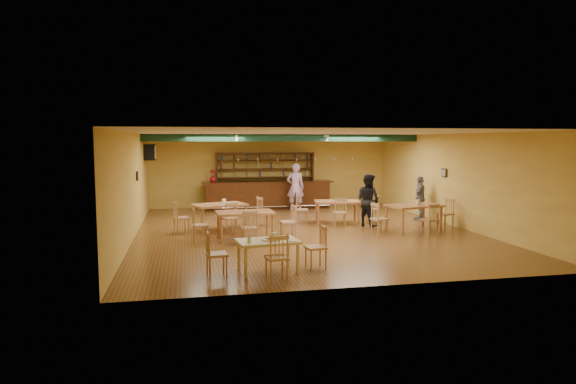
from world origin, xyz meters
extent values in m
plane|color=brown|center=(0.00, 0.00, 0.00)|extent=(12.00, 12.00, 0.00)
cube|color=#10301F|center=(0.00, 2.80, 2.87)|extent=(10.00, 0.30, 0.25)
cube|color=silver|center=(-1.80, 3.40, 2.94)|extent=(0.05, 2.50, 0.05)
cube|color=silver|center=(1.40, 3.40, 2.94)|extent=(0.05, 2.50, 0.05)
cube|color=silver|center=(-4.80, 4.20, 2.35)|extent=(0.34, 0.70, 0.48)
cube|color=black|center=(-4.97, 1.00, 1.70)|extent=(0.04, 0.34, 0.28)
cube|color=black|center=(4.97, 0.50, 1.70)|extent=(0.04, 0.34, 0.28)
cube|color=black|center=(-0.27, 5.15, 0.56)|extent=(5.31, 0.85, 1.13)
cube|color=black|center=(-0.27, 5.78, 1.14)|extent=(4.11, 0.40, 2.28)
imported|color=#A60F1D|center=(-2.48, 5.15, 1.37)|extent=(0.35, 0.35, 0.49)
cube|color=#A4653A|center=(-2.51, 0.81, 0.40)|extent=(1.82, 1.43, 0.80)
cube|color=#A4653A|center=(1.46, 1.22, 0.37)|extent=(1.62, 1.14, 0.75)
cube|color=#A4653A|center=(-1.92, -1.00, 0.40)|extent=(1.62, 1.00, 0.79)
cube|color=#A4653A|center=(3.33, -0.69, 0.41)|extent=(1.80, 1.32, 0.81)
cube|color=beige|center=(-1.85, -4.55, 0.34)|extent=(1.35, 0.95, 0.68)
cylinder|color=silver|center=(-1.76, -4.55, 0.69)|extent=(0.50, 0.50, 0.01)
cylinder|color=#EAE5C6|center=(-2.26, -4.68, 0.74)|extent=(0.08, 0.08, 0.11)
cube|color=white|center=(-1.54, -4.36, 0.70)|extent=(0.21, 0.16, 0.03)
cube|color=silver|center=(-1.63, -4.50, 0.70)|extent=(0.33, 0.19, 0.00)
cylinder|color=white|center=(-1.35, -4.73, 0.69)|extent=(0.24, 0.24, 0.01)
imported|color=#A152B3|center=(0.70, 4.33, 0.94)|extent=(0.76, 0.57, 1.89)
imported|color=black|center=(2.26, 0.42, 0.85)|extent=(0.96, 1.04, 1.70)
imported|color=slate|center=(4.53, 1.31, 0.77)|extent=(0.87, 0.93, 1.53)
camera|label=1|loc=(-3.51, -14.72, 2.76)|focal=30.98mm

